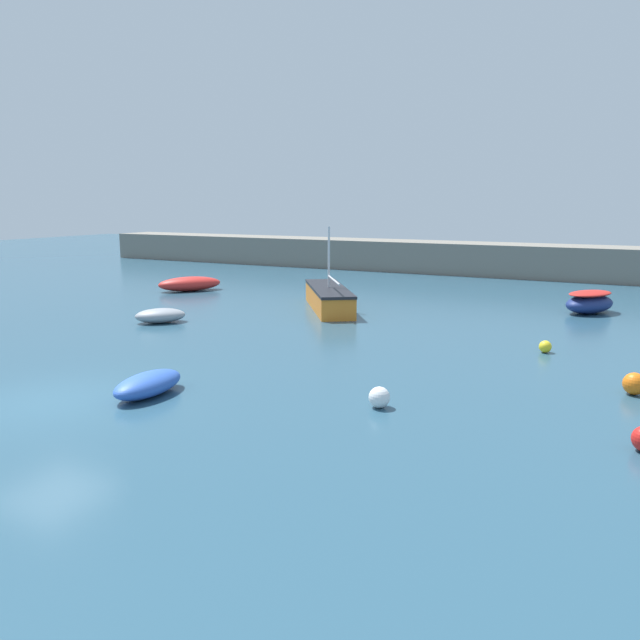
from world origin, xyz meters
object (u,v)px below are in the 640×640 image
at_px(rowboat_with_red_cover, 590,302).
at_px(mooring_buoy_orange, 634,384).
at_px(open_tender_yellow, 190,284).
at_px(sailboat_twin_hulled, 329,298).
at_px(dinghy_near_pier, 160,316).
at_px(fishing_dinghy_green, 148,384).
at_px(mooring_buoy_yellow, 545,347).
at_px(mooring_buoy_white, 379,397).

distance_m(rowboat_with_red_cover, mooring_buoy_orange, 12.36).
relative_size(open_tender_yellow, sailboat_twin_hulled, 0.62).
bearing_deg(dinghy_near_pier, fishing_dinghy_green, -95.56).
bearing_deg(dinghy_near_pier, mooring_buoy_yellow, -38.36).
height_order(rowboat_with_red_cover, mooring_buoy_orange, rowboat_with_red_cover).
height_order(mooring_buoy_white, mooring_buoy_yellow, mooring_buoy_white).
height_order(rowboat_with_red_cover, mooring_buoy_white, rowboat_with_red_cover).
height_order(rowboat_with_red_cover, mooring_buoy_yellow, rowboat_with_red_cover).
distance_m(rowboat_with_red_cover, sailboat_twin_hulled, 11.45).
relative_size(dinghy_near_pier, mooring_buoy_orange, 3.91).
bearing_deg(rowboat_with_red_cover, mooring_buoy_orange, -141.74).
relative_size(rowboat_with_red_cover, mooring_buoy_white, 5.95).
relative_size(fishing_dinghy_green, mooring_buoy_yellow, 5.66).
bearing_deg(sailboat_twin_hulled, mooring_buoy_white, 176.80).
xyz_separation_m(sailboat_twin_hulled, mooring_buoy_white, (7.23, -11.72, -0.26)).
relative_size(fishing_dinghy_green, dinghy_near_pier, 1.02).
height_order(open_tender_yellow, sailboat_twin_hulled, sailboat_twin_hulled).
relative_size(sailboat_twin_hulled, mooring_buoy_orange, 10.17).
relative_size(dinghy_near_pier, mooring_buoy_yellow, 5.58).
distance_m(dinghy_near_pier, mooring_buoy_white, 13.19).
xyz_separation_m(fishing_dinghy_green, rowboat_with_red_cover, (8.87, 17.92, 0.21)).
bearing_deg(mooring_buoy_yellow, open_tender_yellow, 162.87).
height_order(dinghy_near_pier, mooring_buoy_yellow, dinghy_near_pier).
distance_m(rowboat_with_red_cover, open_tender_yellow, 20.18).
bearing_deg(mooring_buoy_white, fishing_dinghy_green, -162.08).
bearing_deg(dinghy_near_pier, open_tender_yellow, 76.31).
xyz_separation_m(rowboat_with_red_cover, mooring_buoy_white, (-3.34, -16.13, -0.24)).
bearing_deg(rowboat_with_red_cover, mooring_buoy_yellow, -155.38).
bearing_deg(mooring_buoy_white, sailboat_twin_hulled, 121.67).
bearing_deg(open_tender_yellow, sailboat_twin_hulled, -64.42).
bearing_deg(mooring_buoy_orange, sailboat_twin_hulled, 148.21).
xyz_separation_m(open_tender_yellow, mooring_buoy_orange, (22.01, -9.62, -0.10)).
distance_m(mooring_buoy_orange, mooring_buoy_yellow, 4.51).
distance_m(fishing_dinghy_green, mooring_buoy_white, 5.82).
bearing_deg(dinghy_near_pier, mooring_buoy_orange, -51.56).
bearing_deg(dinghy_near_pier, rowboat_with_red_cover, -11.18).
distance_m(dinghy_near_pier, mooring_buoy_yellow, 14.67).
relative_size(open_tender_yellow, mooring_buoy_orange, 6.27).
bearing_deg(open_tender_yellow, dinghy_near_pier, -111.72).
xyz_separation_m(fishing_dinghy_green, open_tender_yellow, (-11.14, 15.34, 0.10)).
xyz_separation_m(dinghy_near_pier, sailboat_twin_hulled, (4.63, 5.95, 0.23)).
xyz_separation_m(rowboat_with_red_cover, sailboat_twin_hulled, (-10.57, -4.40, 0.02)).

